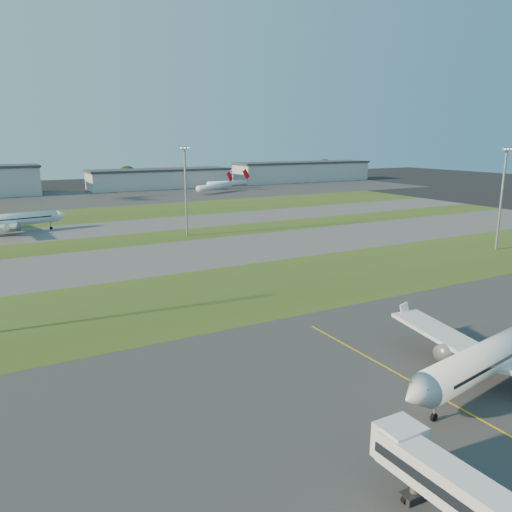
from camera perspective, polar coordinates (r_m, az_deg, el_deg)
ground at (r=53.96m, az=21.34°, el=-18.68°), size 700.00×700.00×0.00m
apron_near at (r=53.96m, az=21.34°, el=-18.68°), size 300.00×70.00×0.01m
grass_strip_a at (r=92.46m, az=-4.01°, el=-4.28°), size 300.00×34.00×0.01m
taxiway_a at (r=122.20m, az=-10.54°, el=-0.14°), size 300.00×32.00×0.01m
grass_strip_b at (r=145.66m, az=-13.67°, el=1.84°), size 300.00×18.00×0.01m
taxiway_b at (r=166.68m, az=-15.69°, el=3.12°), size 300.00×26.00×0.01m
grass_strip_c at (r=198.61m, az=-17.91°, el=4.52°), size 300.00×40.00×0.01m
apron_far at (r=257.35m, az=-20.55°, el=6.17°), size 400.00×80.00×0.01m
yellow_line at (r=57.48m, az=24.71°, el=-16.93°), size 0.25×60.00×0.02m
airliner_parked at (r=64.58m, az=26.09°, el=-9.83°), size 35.60×29.97×11.17m
airliner_taxiing at (r=167.01m, az=-26.81°, el=3.61°), size 36.42×30.68×11.42m
mini_jet_near at (r=267.10m, az=-4.74°, el=7.89°), size 26.52×14.16×9.48m
mini_jet_far at (r=288.04m, az=-3.25°, el=8.29°), size 28.58×6.48×9.48m
light_mast_centre at (r=146.27m, az=-8.05°, el=8.00°), size 3.20×0.70×25.80m
light_mast_east at (r=140.59m, az=26.31°, el=6.57°), size 3.20×0.70×25.80m
hangar_east at (r=298.51m, az=-10.95°, el=8.70°), size 81.60×23.00×11.20m
hangar_far_east at (r=342.66m, az=5.36°, el=9.60°), size 96.90×23.00×13.20m
tree_mid_west at (r=295.49m, az=-25.72°, el=7.65°), size 9.90×9.90×10.80m
tree_mid_east at (r=307.66m, az=-14.47°, el=8.87°), size 11.55×11.55×12.60m
tree_east at (r=332.62m, az=-1.62°, el=9.46°), size 10.45×10.45×11.40m
tree_far_east at (r=372.96m, az=7.84°, el=9.94°), size 12.65×12.65×13.80m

